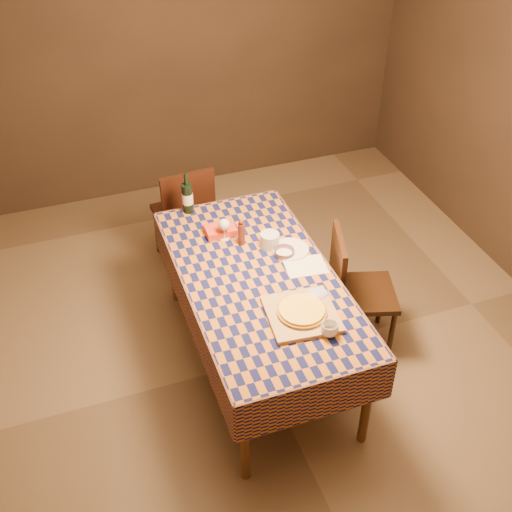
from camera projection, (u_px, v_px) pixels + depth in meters
name	position (u px, v px, depth m)	size (l,w,h in m)	color
room	(259.00, 199.00, 3.67)	(5.00, 5.10, 2.70)	brown
dining_table	(259.00, 286.00, 4.07)	(0.94, 1.84, 0.77)	brown
cutting_board	(302.00, 314.00, 3.74)	(0.40, 0.40, 0.03)	#AB8550
pizza	(302.00, 311.00, 3.72)	(0.30, 0.30, 0.03)	#A86E1C
pepper_mill	(241.00, 233.00, 4.24)	(0.06, 0.06, 0.19)	#532213
bowl	(284.00, 252.00, 4.19)	(0.13, 0.13, 0.04)	#5F4750
wine_glass	(224.00, 225.00, 4.27)	(0.08, 0.08, 0.16)	silver
wine_bottle	(187.00, 197.00, 4.53)	(0.10, 0.10, 0.31)	black
deli_tub	(270.00, 240.00, 4.24)	(0.13, 0.13, 0.10)	silver
takeout_container	(220.00, 230.00, 4.38)	(0.21, 0.14, 0.05)	red
white_plate	(290.00, 249.00, 4.24)	(0.24, 0.24, 0.01)	white
tumbler	(330.00, 329.00, 3.60)	(0.10, 0.10, 0.08)	silver
flour_patch	(306.00, 266.00, 4.11)	(0.26, 0.20, 0.00)	silver
flour_bag	(317.00, 294.00, 3.86)	(0.15, 0.11, 0.04)	#A4ABD1
chair_far	(185.00, 212.00, 5.04)	(0.45, 0.46, 0.93)	black
chair_right	(353.00, 286.00, 4.34)	(0.53, 0.53, 0.93)	black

